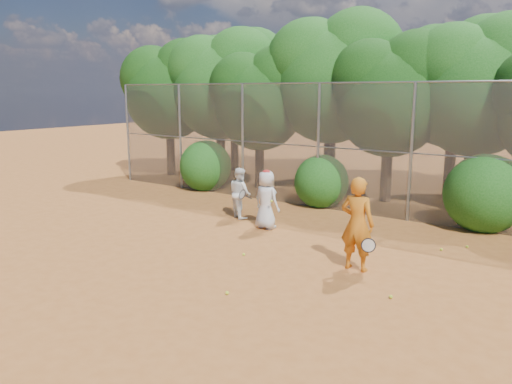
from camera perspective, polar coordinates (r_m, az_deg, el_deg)
The scene contains 22 objects.
ground at distance 11.12m, azimuth -3.13°, elevation -8.28°, with size 80.00×80.00×0.00m, color #9B5523.
fence_back at distance 15.78m, azimuth 9.96°, elevation 5.12°, with size 20.05×0.09×4.03m.
tree_0 at distance 22.75m, azimuth -9.80°, elevation 11.78°, with size 4.38×3.81×6.00m.
tree_1 at distance 21.47m, azimuth -3.95°, elevation 12.56°, with size 4.64×4.03×6.35m.
tree_2 at distance 19.42m, azimuth 0.61°, elevation 10.99°, with size 3.99×3.47×5.47m.
tree_3 at distance 19.04m, azimuth 8.81°, elevation 13.29°, with size 4.89×4.26×6.70m.
tree_4 at distance 17.50m, azimuth 15.34°, elevation 11.10°, with size 4.19×3.64×5.73m.
tree_5 at distance 17.62m, azimuth 24.13°, elevation 11.46°, with size 4.51×3.92×6.17m.
tree_9 at distance 23.91m, azimuth -2.35°, elevation 12.88°, with size 4.83×4.20×6.62m.
tree_10 at distance 21.47m, azimuth 9.03°, elevation 13.69°, with size 5.15×4.48×7.06m.
tree_11 at distance 19.39m, azimuth 22.13°, elevation 11.87°, with size 4.64×4.03×6.35m.
bush_0 at distance 19.34m, azimuth -5.79°, elevation 3.24°, with size 2.00×2.00×2.00m, color #164B12.
bush_1 at distance 16.59m, azimuth 7.49°, elevation 1.48°, with size 1.80×1.80×1.80m, color #164B12.
bush_2 at distance 14.99m, azimuth 24.74°, elevation 0.21°, with size 2.20×2.20×2.20m, color #164B12.
player_yellow at distance 10.74m, azimuth 11.49°, elevation -3.60°, with size 0.89×0.57×2.01m.
player_teen at distance 13.73m, azimuth 1.19°, elevation -0.87°, with size 0.85×0.62×1.65m.
player_white at distance 14.93m, azimuth -1.83°, elevation -0.10°, with size 0.93×0.86×1.52m.
ball_0 at distance 12.80m, azimuth 20.42°, elevation -6.17°, with size 0.07×0.07×0.07m, color #B8D326.
ball_1 at distance 9.57m, azimuth -3.32°, elevation -11.44°, with size 0.07×0.07×0.07m, color #B8D326.
ball_2 at distance 9.72m, azimuth 15.16°, elevation -11.48°, with size 0.07×0.07×0.07m, color #B8D326.
ball_3 at distance 11.66m, azimuth -1.42°, elevation -7.14°, with size 0.07×0.07×0.07m, color #B8D326.
ball_4 at distance 13.25m, azimuth 22.98°, elevation -5.77°, with size 0.07×0.07×0.07m, color #B8D326.
Camera 1 is at (6.44, -8.25, 3.76)m, focal length 35.00 mm.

